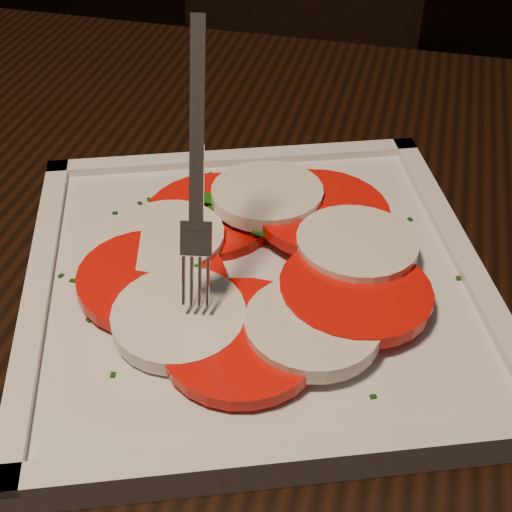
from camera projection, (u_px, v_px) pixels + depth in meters
table at (188, 381)px, 0.52m from camera, size 1.28×0.93×0.75m
chair at (290, 61)px, 1.22m from camera, size 0.45×0.45×0.93m
plate at (256, 284)px, 0.45m from camera, size 0.34×0.34×0.01m
caprese_salad at (256, 262)px, 0.44m from camera, size 0.25×0.22×0.03m
fork at (199, 157)px, 0.38m from camera, size 0.03×0.07×0.14m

